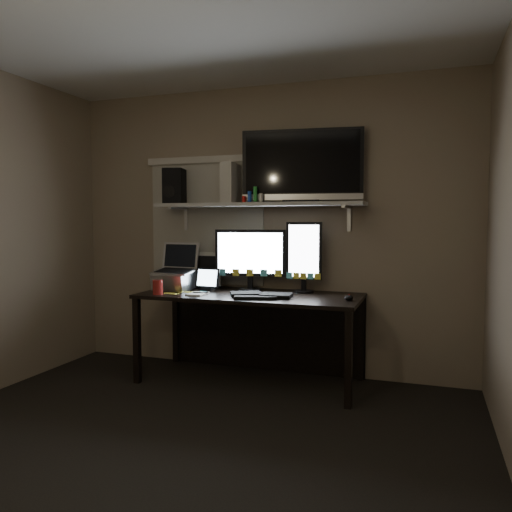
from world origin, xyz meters
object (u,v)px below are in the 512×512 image
at_px(desk, 255,313).
at_px(laptop, 174,267).
at_px(monitor_landscape, 250,259).
at_px(keyboard, 261,295).
at_px(speaker, 175,186).
at_px(tv, 302,166).
at_px(monitor_portrait, 304,257).
at_px(tablet, 208,279).
at_px(mouse, 349,298).
at_px(game_console, 231,183).
at_px(cup, 158,287).

height_order(desk, laptop, laptop).
relative_size(monitor_landscape, keyboard, 1.22).
relative_size(desk, laptop, 4.50).
bearing_deg(speaker, monitor_landscape, -15.53).
relative_size(monitor_landscape, tv, 0.61).
relative_size(keyboard, laptop, 1.25).
xyz_separation_m(monitor_landscape, monitor_portrait, (0.47, 0.02, 0.03)).
bearing_deg(tablet, monitor_landscape, 26.63).
relative_size(monitor_landscape, monitor_portrait, 1.03).
bearing_deg(monitor_portrait, mouse, -34.18).
bearing_deg(laptop, desk, 11.84).
bearing_deg(mouse, game_console, 171.16).
bearing_deg(monitor_landscape, desk, -55.76).
xyz_separation_m(tv, speaker, (-1.17, -0.02, -0.14)).
relative_size(tablet, game_console, 0.66).
xyz_separation_m(monitor_landscape, cup, (-0.64, -0.46, -0.21)).
xyz_separation_m(keyboard, mouse, (0.68, 0.06, 0.00)).
xyz_separation_m(cup, speaker, (-0.10, 0.49, 0.85)).
relative_size(monitor_portrait, laptop, 1.49).
height_order(desk, tablet, tablet).
distance_m(laptop, game_console, 0.88).
distance_m(desk, laptop, 0.81).
bearing_deg(monitor_portrait, laptop, -170.52).
height_order(desk, game_console, game_console).
bearing_deg(desk, mouse, -12.66).
xyz_separation_m(monitor_portrait, mouse, (0.41, -0.28, -0.28)).
xyz_separation_m(tablet, cup, (-0.29, -0.34, -0.04)).
xyz_separation_m(mouse, speaker, (-1.61, 0.28, 0.89)).
height_order(keyboard, mouse, mouse).
bearing_deg(keyboard, desk, 103.83).
bearing_deg(speaker, game_console, -17.63).
bearing_deg(laptop, monitor_landscape, 18.84).
distance_m(monitor_landscape, cup, 0.81).
height_order(cup, tv, tv).
height_order(monitor_landscape, cup, monitor_landscape).
bearing_deg(monitor_landscape, keyboard, -65.00).
bearing_deg(tv, monitor_portrait, -51.53).
xyz_separation_m(monitor_portrait, tv, (-0.03, 0.03, 0.75)).
xyz_separation_m(laptop, cup, (0.01, -0.29, -0.14)).
bearing_deg(cup, speaker, 101.48).
relative_size(mouse, tv, 0.10).
relative_size(monitor_portrait, tablet, 2.68).
height_order(tablet, laptop, laptop).
height_order(keyboard, cup, cup).
bearing_deg(desk, speaker, 172.78).
distance_m(desk, game_console, 1.12).
relative_size(tablet, cup, 1.86).
distance_m(keyboard, speaker, 1.34).
distance_m(desk, monitor_portrait, 0.63).
xyz_separation_m(monitor_landscape, tablet, (-0.34, -0.12, -0.17)).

